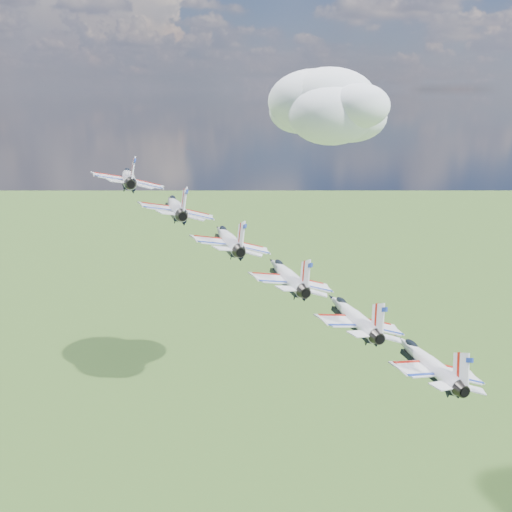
{
  "coord_description": "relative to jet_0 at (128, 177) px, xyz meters",
  "views": [
    {
      "loc": [
        -13.46,
        -85.73,
        170.48
      ],
      "look_at": [
        -1.75,
        -10.14,
        148.09
      ],
      "focal_mm": 40.0,
      "sensor_mm": 36.0,
      "label": 1
    }
  ],
  "objects": [
    {
      "name": "jet_1",
      "position": [
        7.22,
        -6.88,
        -3.59
      ],
      "size": [
        13.32,
        17.12,
        7.13
      ],
      "primitive_type": null,
      "rotation": [
        0.0,
        0.24,
        0.12
      ],
      "color": "white"
    },
    {
      "name": "cloud_far",
      "position": [
        81.12,
        178.94,
        3.99
      ],
      "size": [
        66.45,
        52.21,
        26.11
      ],
      "primitive_type": "ellipsoid",
      "color": "white"
    },
    {
      "name": "jet_3",
      "position": [
        21.65,
        -20.64,
        -10.78
      ],
      "size": [
        13.32,
        17.12,
        7.13
      ],
      "primitive_type": null,
      "rotation": [
        0.0,
        0.24,
        0.12
      ],
      "color": "white"
    },
    {
      "name": "jet_5",
      "position": [
        36.08,
        -34.41,
        -17.97
      ],
      "size": [
        13.32,
        17.12,
        7.13
      ],
      "primitive_type": null,
      "rotation": [
        0.0,
        0.24,
        0.12
      ],
      "color": "white"
    },
    {
      "name": "jet_2",
      "position": [
        14.43,
        -13.76,
        -7.19
      ],
      "size": [
        13.32,
        17.12,
        7.13
      ],
      "primitive_type": null,
      "rotation": [
        0.0,
        0.24,
        0.12
      ],
      "color": "white"
    },
    {
      "name": "jet_0",
      "position": [
        0.0,
        0.0,
        0.0
      ],
      "size": [
        13.32,
        17.12,
        7.13
      ],
      "primitive_type": null,
      "rotation": [
        0.0,
        0.24,
        0.12
      ],
      "color": "white"
    },
    {
      "name": "jet_4",
      "position": [
        28.86,
        -27.53,
        -14.38
      ],
      "size": [
        13.32,
        17.12,
        7.13
      ],
      "primitive_type": null,
      "rotation": [
        0.0,
        0.24,
        0.12
      ],
      "color": "white"
    }
  ]
}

